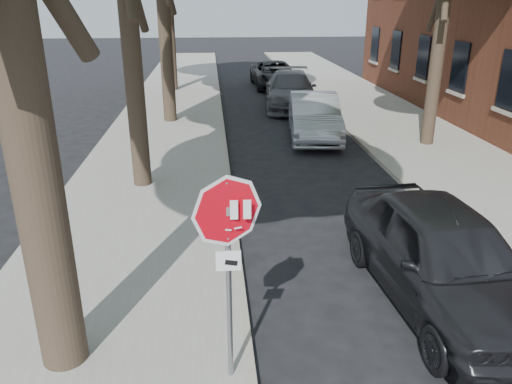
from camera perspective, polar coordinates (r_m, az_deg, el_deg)
ground at (r=6.66m, az=3.57°, el=-20.45°), size 120.00×120.00×0.00m
sidewalk_left at (r=17.55m, az=-10.50°, el=6.42°), size 4.00×55.00×0.12m
sidewalk_right at (r=18.76m, az=16.49°, el=6.85°), size 4.00×55.00×0.12m
curb_left at (r=17.47m, az=-3.76°, el=6.68°), size 0.12×55.00×0.13m
curb_right at (r=18.11m, az=10.40°, el=6.90°), size 0.12×55.00×0.13m
stop_sign at (r=5.48m, az=-3.22°, el=-5.69°), size 0.76×0.34×2.61m
car_a at (r=8.14m, az=20.58°, el=-6.80°), size 2.18×4.75×1.58m
car_b at (r=17.08m, az=6.64°, el=8.57°), size 2.04×4.61×1.47m
car_c at (r=22.04m, az=3.97°, el=11.54°), size 2.66×5.40×1.51m
car_d at (r=27.28m, az=2.19°, el=13.27°), size 2.38×4.94×1.36m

